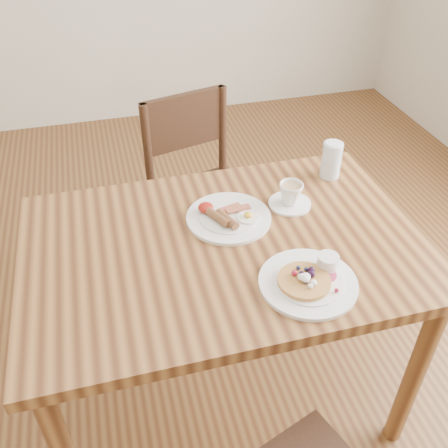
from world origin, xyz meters
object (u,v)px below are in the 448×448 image
(water_glass, at_px, (331,160))
(pancake_plate, at_px, (309,280))
(chair_far, at_px, (201,189))
(teacup_saucer, at_px, (290,196))
(breakfast_plate, at_px, (227,217))
(dining_table, at_px, (224,266))

(water_glass, bearing_deg, pancake_plate, -119.93)
(chair_far, distance_m, teacup_saucer, 0.64)
(pancake_plate, relative_size, breakfast_plate, 1.00)
(breakfast_plate, relative_size, water_glass, 2.07)
(chair_far, relative_size, water_glass, 6.74)
(teacup_saucer, bearing_deg, dining_table, -153.31)
(water_glass, bearing_deg, breakfast_plate, -159.85)
(chair_far, relative_size, breakfast_plate, 3.26)
(dining_table, bearing_deg, pancake_plate, -51.88)
(breakfast_plate, bearing_deg, teacup_saucer, 6.45)
(dining_table, height_order, breakfast_plate, breakfast_plate)
(breakfast_plate, distance_m, teacup_saucer, 0.22)
(teacup_saucer, xyz_separation_m, water_glass, (0.20, 0.13, 0.03))
(dining_table, bearing_deg, breakfast_plate, 69.35)
(dining_table, xyz_separation_m, water_glass, (0.46, 0.26, 0.16))
(chair_far, height_order, teacup_saucer, chair_far)
(breakfast_plate, height_order, teacup_saucer, teacup_saucer)
(pancake_plate, xyz_separation_m, water_glass, (0.28, 0.49, 0.05))
(pancake_plate, bearing_deg, teacup_saucer, 77.27)
(pancake_plate, bearing_deg, water_glass, 60.07)
(chair_far, distance_m, pancake_plate, 0.94)
(dining_table, relative_size, pancake_plate, 4.44)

